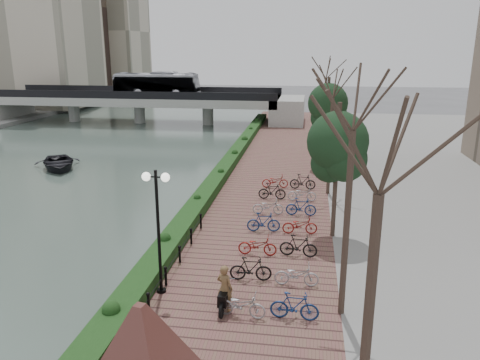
% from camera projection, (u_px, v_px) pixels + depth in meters
% --- Properties ---
extents(ground, '(220.00, 220.00, 0.00)m').
position_uv_depth(ground, '(100.00, 339.00, 15.62)').
color(ground, '#59595B').
rests_on(ground, ground).
extents(river_water, '(30.00, 130.00, 0.02)m').
position_uv_depth(river_water, '(62.00, 157.00, 41.52)').
color(river_water, '#44554D').
rests_on(river_water, ground).
extents(promenade, '(8.00, 75.00, 0.50)m').
position_uv_depth(promenade, '(267.00, 188.00, 31.65)').
color(promenade, brown).
rests_on(promenade, ground).
extents(hedge, '(1.10, 56.00, 0.60)m').
position_uv_depth(hedge, '(224.00, 169.00, 34.36)').
color(hedge, '#163413').
rests_on(hedge, promenade).
extents(chain_fence, '(0.10, 14.10, 0.70)m').
position_uv_depth(chain_fence, '(158.00, 290.00, 17.10)').
color(chain_fence, black).
rests_on(chain_fence, promenade).
extents(lamppost, '(1.02, 0.32, 4.75)m').
position_uv_depth(lamppost, '(157.00, 206.00, 16.72)').
color(lamppost, black).
rests_on(lamppost, promenade).
extents(motorcycle, '(0.51, 1.45, 0.90)m').
position_uv_depth(motorcycle, '(225.00, 297.00, 16.39)').
color(motorcycle, black).
rests_on(motorcycle, promenade).
extents(pedestrian, '(0.73, 0.62, 1.71)m').
position_uv_depth(pedestrian, '(225.00, 288.00, 16.20)').
color(pedestrian, brown).
rests_on(pedestrian, promenade).
extents(bicycle_parking, '(2.40, 17.32, 1.00)m').
position_uv_depth(bicycle_parking, '(281.00, 224.00, 23.14)').
color(bicycle_parking, '#A2A1A6').
rests_on(bicycle_parking, promenade).
extents(street_trees, '(3.20, 37.12, 6.80)m').
position_uv_depth(street_trees, '(333.00, 156.00, 25.57)').
color(street_trees, '#32241D').
rests_on(street_trees, promenade).
extents(bridge, '(36.00, 10.77, 6.50)m').
position_uv_depth(bridge, '(142.00, 97.00, 59.58)').
color(bridge, '#969691').
rests_on(bridge, ground).
extents(boat, '(5.66, 6.12, 1.03)m').
position_uv_depth(boat, '(58.00, 163.00, 37.31)').
color(boat, black).
rests_on(boat, river_water).
extents(far_buildings, '(35.00, 38.00, 38.00)m').
position_uv_depth(far_buildings, '(28.00, 7.00, 79.83)').
color(far_buildings, beige).
rests_on(far_buildings, far_bank).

